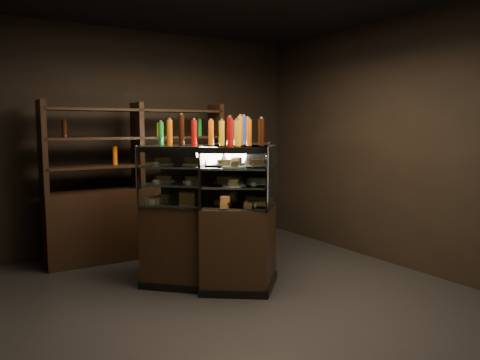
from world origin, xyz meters
The scene contains 7 objects.
ground centered at (0.00, 0.00, 0.00)m, with size 5.00×5.00×0.00m, color black.
room_shell centered at (0.00, 0.00, 1.94)m, with size 5.02×5.02×3.01m.
display_case centered at (0.40, 0.58, 0.50)m, with size 1.80×1.52×1.51m.
food_display centered at (0.41, 0.58, 1.16)m, with size 1.35×1.11×0.46m.
bottles_top centered at (0.40, 0.58, 1.64)m, with size 1.17×0.97×0.30m.
potted_conifer centered at (0.49, 1.33, 0.39)m, with size 0.32×0.32×0.68m.
back_shelving centered at (-0.04, 2.05, 0.61)m, with size 2.36×0.43×2.00m.
Camera 1 is at (-2.09, -3.78, 1.70)m, focal length 35.00 mm.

